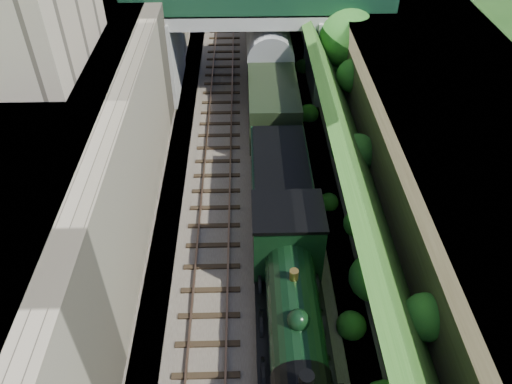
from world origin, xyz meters
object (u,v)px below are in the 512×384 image
tree (349,40)px  locomotive (292,307)px  road_bridge (265,31)px  tender (280,185)px

tree → locomotive: (-4.71, -17.26, -2.75)m
road_bridge → tree: size_ratio=2.42×
road_bridge → tree: (4.97, -3.00, 0.57)m
tree → tender: 11.38m
tree → tender: size_ratio=1.10×
tree → locomotive: 18.11m
road_bridge → tree: bearing=-31.1°
locomotive → tender: bearing=90.0°
road_bridge → locomotive: size_ratio=1.56×
tender → road_bridge: bearing=91.1°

